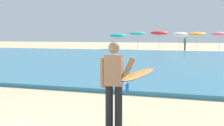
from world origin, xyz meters
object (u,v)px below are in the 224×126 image
at_px(beach_umbrella_0, 118,36).
at_px(beach_umbrella_2, 159,33).
at_px(surfer_with_board, 127,78).
at_px(beach_umbrella_4, 197,34).
at_px(beach_umbrella_3, 180,34).
at_px(beach_umbrella_1, 137,33).
at_px(beach_umbrella_5, 220,34).
at_px(beachgoer_near_row_left, 185,44).

xyz_separation_m(beach_umbrella_0, beach_umbrella_2, (6.08, -1.19, 0.37)).
height_order(surfer_with_board, beach_umbrella_4, beach_umbrella_4).
bearing_deg(beach_umbrella_0, beach_umbrella_3, -7.18).
xyz_separation_m(surfer_with_board, beach_umbrella_1, (-10.80, 36.75, 1.08)).
bearing_deg(beach_umbrella_2, beach_umbrella_3, 1.80).
relative_size(surfer_with_board, beach_umbrella_5, 1.20).
distance_m(beach_umbrella_2, beachgoer_near_row_left, 3.65).
distance_m(surfer_with_board, beach_umbrella_5, 35.62).
bearing_deg(beach_umbrella_2, beach_umbrella_5, -4.92).
distance_m(beach_umbrella_3, beachgoer_near_row_left, 1.45).
height_order(beach_umbrella_1, beach_umbrella_2, beach_umbrella_2).
distance_m(beach_umbrella_0, beach_umbrella_2, 6.20).
xyz_separation_m(beach_umbrella_0, beach_umbrella_1, (3.02, -0.68, 0.30)).
bearing_deg(beach_umbrella_5, beach_umbrella_4, 172.35).
bearing_deg(beachgoer_near_row_left, beach_umbrella_1, 171.60).
bearing_deg(beach_umbrella_5, beachgoer_near_row_left, 177.24).
relative_size(surfer_with_board, beach_umbrella_0, 1.24).
relative_size(surfer_with_board, beach_umbrella_2, 1.11).
bearing_deg(beach_umbrella_3, beach_umbrella_2, -178.20).
distance_m(beach_umbrella_0, beach_umbrella_4, 11.00).
bearing_deg(beach_umbrella_2, surfer_with_board, -77.93).
height_order(beach_umbrella_5, beachgoer_near_row_left, beach_umbrella_5).
height_order(beach_umbrella_0, beach_umbrella_2, beach_umbrella_2).
bearing_deg(beach_umbrella_3, beach_umbrella_5, -8.60).
relative_size(beach_umbrella_1, beach_umbrella_4, 1.02).
relative_size(surfer_with_board, beach_umbrella_1, 1.17).
bearing_deg(beach_umbrella_4, beachgoer_near_row_left, -173.79).
xyz_separation_m(surfer_with_board, beachgoer_near_row_left, (-4.39, 35.81, -0.19)).
xyz_separation_m(beach_umbrella_1, beach_umbrella_4, (7.87, -0.79, -0.05)).
relative_size(beach_umbrella_0, beach_umbrella_4, 0.96).
relative_size(beach_umbrella_4, beachgoer_near_row_left, 1.48).
xyz_separation_m(beach_umbrella_5, beachgoer_near_row_left, (-4.11, 0.20, -1.18)).
height_order(beach_umbrella_0, beach_umbrella_5, beach_umbrella_5).
bearing_deg(beach_umbrella_0, beach_umbrella_5, -7.69).
xyz_separation_m(surfer_with_board, beach_umbrella_0, (-13.83, 37.44, 0.78)).
relative_size(beach_umbrella_0, beach_umbrella_5, 0.97).
relative_size(surfer_with_board, beach_umbrella_4, 1.19).
height_order(beach_umbrella_2, beach_umbrella_4, beach_umbrella_2).
xyz_separation_m(beach_umbrella_2, beachgoer_near_row_left, (3.36, -0.45, -1.33)).
bearing_deg(beachgoer_near_row_left, surfer_with_board, -83.02).
bearing_deg(beach_umbrella_3, beachgoer_near_row_left, -37.21).
bearing_deg(beach_umbrella_2, beach_umbrella_1, 170.68).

